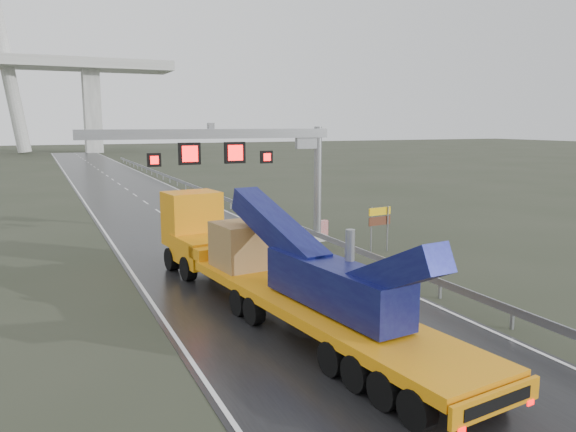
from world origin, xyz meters
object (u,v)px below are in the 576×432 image
heavy_haul_truck (258,260)px  exit_sign_pair (380,220)px  striped_barrier (323,228)px  sign_gantry (246,154)px

heavy_haul_truck → exit_sign_pair: bearing=24.2°
heavy_haul_truck → striped_barrier: bearing=44.9°
sign_gantry → heavy_haul_truck: sign_gantry is taller
sign_gantry → heavy_haul_truck: bearing=-107.6°
sign_gantry → exit_sign_pair: (6.51, -4.49, -3.74)m
exit_sign_pair → striped_barrier: bearing=89.3°
heavy_haul_truck → striped_barrier: 14.95m
striped_barrier → exit_sign_pair: bearing=-74.5°
heavy_haul_truck → exit_sign_pair: heavy_haul_truck is taller
sign_gantry → exit_sign_pair: size_ratio=5.58×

